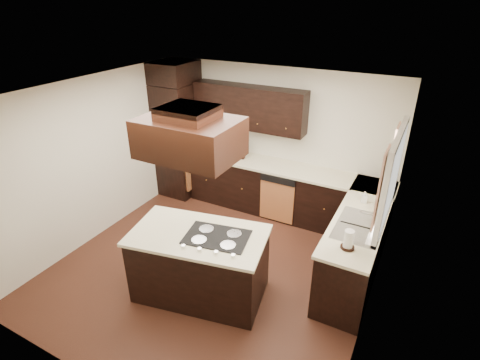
# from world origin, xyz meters

# --- Properties ---
(floor) EXTENTS (4.20, 4.20, 0.02)m
(floor) POSITION_xyz_m (0.00, 0.00, -0.01)
(floor) COLOR #572D1D
(floor) RESTS_ON ground
(ceiling) EXTENTS (4.20, 4.20, 0.02)m
(ceiling) POSITION_xyz_m (0.00, 0.00, 2.51)
(ceiling) COLOR white
(ceiling) RESTS_ON ground
(wall_back) EXTENTS (4.20, 0.02, 2.50)m
(wall_back) POSITION_xyz_m (0.00, 2.11, 1.25)
(wall_back) COLOR beige
(wall_back) RESTS_ON ground
(wall_front) EXTENTS (4.20, 0.02, 2.50)m
(wall_front) POSITION_xyz_m (0.00, -2.11, 1.25)
(wall_front) COLOR beige
(wall_front) RESTS_ON ground
(wall_left) EXTENTS (0.02, 4.20, 2.50)m
(wall_left) POSITION_xyz_m (-2.11, 0.00, 1.25)
(wall_left) COLOR beige
(wall_left) RESTS_ON ground
(wall_right) EXTENTS (0.02, 4.20, 2.50)m
(wall_right) POSITION_xyz_m (2.11, 0.00, 1.25)
(wall_right) COLOR beige
(wall_right) RESTS_ON ground
(oven_column) EXTENTS (0.65, 0.75, 2.12)m
(oven_column) POSITION_xyz_m (-1.78, 1.71, 1.06)
(oven_column) COLOR black
(oven_column) RESTS_ON floor
(wall_oven_face) EXTENTS (0.05, 0.62, 0.78)m
(wall_oven_face) POSITION_xyz_m (-1.43, 1.71, 1.12)
(wall_oven_face) COLOR #B66C3B
(wall_oven_face) RESTS_ON oven_column
(base_cabinets_back) EXTENTS (2.93, 0.60, 0.88)m
(base_cabinets_back) POSITION_xyz_m (0.03, 1.80, 0.44)
(base_cabinets_back) COLOR black
(base_cabinets_back) RESTS_ON floor
(base_cabinets_right) EXTENTS (0.60, 2.40, 0.88)m
(base_cabinets_right) POSITION_xyz_m (1.80, 0.90, 0.44)
(base_cabinets_right) COLOR black
(base_cabinets_right) RESTS_ON floor
(countertop_back) EXTENTS (2.93, 0.63, 0.04)m
(countertop_back) POSITION_xyz_m (0.03, 1.79, 0.90)
(countertop_back) COLOR beige
(countertop_back) RESTS_ON base_cabinets_back
(countertop_right) EXTENTS (0.63, 2.40, 0.04)m
(countertop_right) POSITION_xyz_m (1.79, 0.90, 0.90)
(countertop_right) COLOR beige
(countertop_right) RESTS_ON base_cabinets_right
(upper_cabinets) EXTENTS (2.00, 0.34, 0.72)m
(upper_cabinets) POSITION_xyz_m (-0.43, 1.93, 1.81)
(upper_cabinets) COLOR black
(upper_cabinets) RESTS_ON wall_back
(dishwasher_front) EXTENTS (0.60, 0.05, 0.72)m
(dishwasher_front) POSITION_xyz_m (0.33, 1.50, 0.40)
(dishwasher_front) COLOR #B66C3B
(dishwasher_front) RESTS_ON floor
(window_frame) EXTENTS (0.06, 1.32, 1.12)m
(window_frame) POSITION_xyz_m (2.07, 0.55, 1.65)
(window_frame) COLOR silver
(window_frame) RESTS_ON wall_right
(window_pane) EXTENTS (0.00, 1.20, 1.00)m
(window_pane) POSITION_xyz_m (2.10, 0.55, 1.65)
(window_pane) COLOR white
(window_pane) RESTS_ON wall_right
(curtain_left) EXTENTS (0.02, 0.34, 0.90)m
(curtain_left) POSITION_xyz_m (2.01, 0.13, 1.70)
(curtain_left) COLOR beige
(curtain_left) RESTS_ON wall_right
(curtain_right) EXTENTS (0.02, 0.34, 0.90)m
(curtain_right) POSITION_xyz_m (2.01, 0.97, 1.70)
(curtain_right) COLOR beige
(curtain_right) RESTS_ON wall_right
(sink_rim) EXTENTS (0.52, 0.84, 0.01)m
(sink_rim) POSITION_xyz_m (1.80, 0.55, 0.92)
(sink_rim) COLOR silver
(sink_rim) RESTS_ON countertop_right
(island) EXTENTS (1.73, 1.16, 0.88)m
(island) POSITION_xyz_m (0.12, -0.52, 0.44)
(island) COLOR black
(island) RESTS_ON floor
(island_top) EXTENTS (1.80, 1.23, 0.04)m
(island_top) POSITION_xyz_m (0.12, -0.52, 0.90)
(island_top) COLOR beige
(island_top) RESTS_ON island
(cooktop) EXTENTS (0.84, 0.64, 0.01)m
(cooktop) POSITION_xyz_m (0.35, -0.48, 0.93)
(cooktop) COLOR black
(cooktop) RESTS_ON island_top
(range_hood) EXTENTS (1.05, 0.72, 0.42)m
(range_hood) POSITION_xyz_m (0.10, -0.55, 2.16)
(range_hood) COLOR black
(range_hood) RESTS_ON ceiling
(hood_duct) EXTENTS (0.55, 0.50, 0.13)m
(hood_duct) POSITION_xyz_m (0.10, -0.55, 2.44)
(hood_duct) COLOR black
(hood_duct) RESTS_ON ceiling
(blender_base) EXTENTS (0.15, 0.15, 0.10)m
(blender_base) POSITION_xyz_m (-0.86, 1.71, 0.97)
(blender_base) COLOR silver
(blender_base) RESTS_ON countertop_back
(blender_pitcher) EXTENTS (0.13, 0.13, 0.26)m
(blender_pitcher) POSITION_xyz_m (-0.86, 1.71, 1.15)
(blender_pitcher) COLOR silver
(blender_pitcher) RESTS_ON blender_base
(spice_rack) EXTENTS (0.40, 0.16, 0.32)m
(spice_rack) POSITION_xyz_m (-0.63, 1.76, 1.08)
(spice_rack) COLOR black
(spice_rack) RESTS_ON countertop_back
(mixing_bowl) EXTENTS (0.29, 0.29, 0.07)m
(mixing_bowl) POSITION_xyz_m (-1.11, 1.70, 0.95)
(mixing_bowl) COLOR silver
(mixing_bowl) RESTS_ON countertop_back
(soap_bottle) EXTENTS (0.09, 0.09, 0.17)m
(soap_bottle) POSITION_xyz_m (1.74, 1.20, 1.00)
(soap_bottle) COLOR silver
(soap_bottle) RESTS_ON countertop_right
(paper_towel) EXTENTS (0.13, 0.13, 0.24)m
(paper_towel) POSITION_xyz_m (1.79, 0.03, 1.04)
(paper_towel) COLOR silver
(paper_towel) RESTS_ON countertop_right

